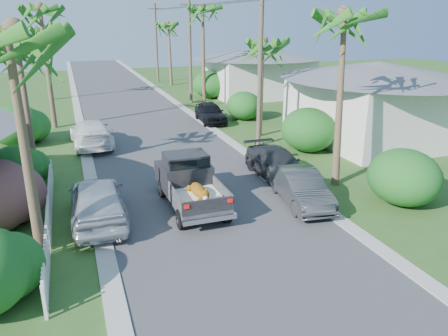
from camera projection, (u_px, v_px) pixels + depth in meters
name	position (u px, v px, depth m)	size (l,w,h in m)	color
ground	(263.00, 275.00, 12.97)	(120.00, 120.00, 0.00)	#31511E
road	(135.00, 113.00, 35.25)	(8.00, 100.00, 0.02)	#38383A
curb_left	(79.00, 117.00, 33.88)	(0.60, 100.00, 0.06)	#A5A39E
curb_right	(186.00, 110.00, 36.61)	(0.60, 100.00, 0.06)	#A5A39E
pickup_truck	(188.00, 180.00, 17.78)	(1.98, 5.12, 2.06)	black
parked_car_rn	(301.00, 188.00, 17.81)	(1.48, 4.24, 1.40)	#2E3133
parked_car_rm	(277.00, 164.00, 20.78)	(1.89, 4.65, 1.35)	#2A2C2F
parked_car_rf	(210.00, 113.00, 31.98)	(1.71, 4.24, 1.44)	black
parked_car_ln	(98.00, 200.00, 16.20)	(1.99, 4.93, 1.68)	silver
parked_car_lf	(91.00, 133.00, 25.94)	(2.20, 5.40, 1.57)	white
palm_l_a	(7.00, 31.00, 11.43)	(4.40, 4.40, 8.20)	brown
palm_l_b	(17.00, 44.00, 19.52)	(4.40, 4.40, 7.40)	brown
palm_l_c	(40.00, 8.00, 28.12)	(4.40, 4.40, 9.20)	brown
palm_l_d	(42.00, 28.00, 39.13)	(4.40, 4.40, 7.70)	brown
palm_r_a	(347.00, 14.00, 17.92)	(4.40, 4.40, 8.70)	brown
palm_r_b	(262.00, 41.00, 26.51)	(4.40, 4.40, 7.20)	brown
palm_r_c	(203.00, 8.00, 35.49)	(4.40, 4.40, 9.40)	brown
palm_r_d	(169.00, 24.00, 48.51)	(4.40, 4.40, 8.00)	brown
shrub_l_c	(16.00, 168.00, 19.21)	(2.40, 2.64, 2.00)	#164F1E
shrub_l_d	(16.00, 125.00, 26.08)	(3.20, 3.52, 2.40)	#164F1E
shrub_r_a	(404.00, 177.00, 17.68)	(2.80, 3.08, 2.30)	#164F1E
shrub_r_b	(308.00, 130.00, 24.85)	(3.00, 3.30, 2.50)	#164F1E
shrub_r_c	(244.00, 106.00, 32.84)	(2.60, 2.86, 2.10)	#164F1E
shrub_r_d	(210.00, 84.00, 41.83)	(3.20, 3.52, 2.60)	#164F1E
picket_fence	(49.00, 215.00, 15.80)	(0.10, 11.00, 1.00)	white
house_right_near	(375.00, 104.00, 27.08)	(8.00, 9.00, 4.80)	silver
house_right_far	(258.00, 74.00, 43.15)	(9.00, 8.00, 4.60)	silver
utility_pole_b	(260.00, 68.00, 24.85)	(1.60, 0.26, 9.00)	brown
utility_pole_c	(190.00, 51.00, 38.22)	(1.60, 0.26, 9.00)	brown
utility_pole_d	(156.00, 43.00, 51.59)	(1.60, 0.26, 9.00)	brown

